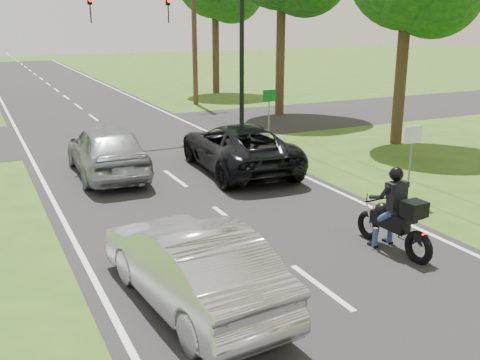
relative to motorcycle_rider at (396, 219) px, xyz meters
name	(u,v)px	position (x,y,z in m)	size (l,w,h in m)	color
ground	(321,287)	(-2.32, -0.73, -0.73)	(140.00, 140.00, 0.00)	#2B4E16
road	(155,164)	(-2.32, 9.27, -0.72)	(8.00, 100.00, 0.01)	black
cross_road	(113,132)	(-2.32, 15.27, -0.73)	(60.00, 7.00, 0.01)	black
motorcycle_rider	(396,219)	(0.00, 0.00, 0.00)	(0.61, 2.16, 1.86)	black
dark_suv	(238,147)	(-0.15, 7.33, 0.04)	(2.52, 5.47, 1.52)	black
silver_sedan	(192,264)	(-4.68, -0.30, 0.03)	(1.58, 4.53, 1.49)	#ADAEB2
silver_suv	(107,149)	(-4.08, 8.56, 0.11)	(1.96, 4.87, 1.66)	#93969A
traffic_signal	(200,33)	(1.02, 13.27, 3.41)	(6.38, 0.44, 6.00)	black
utility_pole_far	(194,11)	(3.88, 21.27, 4.35)	(1.60, 0.28, 10.00)	#533425
sign_white	(412,146)	(2.38, 2.25, 0.87)	(0.55, 0.07, 2.12)	slate
sign_green	(269,104)	(2.58, 10.25, 0.87)	(0.55, 0.07, 2.12)	slate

